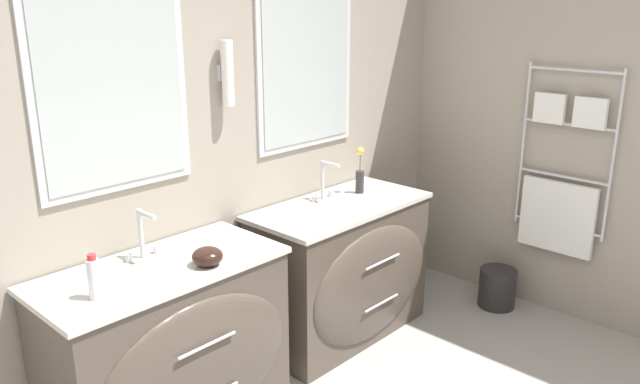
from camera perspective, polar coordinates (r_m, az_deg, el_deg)
The scene contains 10 objects.
wall_back at distance 3.06m, azimuth -14.99°, elevation 4.56°, with size 5.97×0.14×2.60m.
wall_right at distance 4.08m, azimuth 22.03°, elevation 6.69°, with size 0.13×3.93×2.60m.
vanity_left at distance 3.01m, azimuth -13.45°, elevation -13.80°, with size 1.10×0.59×0.82m.
vanity_right at distance 3.71m, azimuth 2.21°, elevation -7.13°, with size 1.10×0.59×0.82m.
faucet_left at distance 2.91m, azimuth -15.89°, elevation -3.73°, with size 0.17×0.14×0.23m.
faucet_right at distance 3.63m, azimuth 0.42°, elevation 1.08°, with size 0.17×0.14×0.23m.
toiletry_bottle at distance 2.60m, azimuth -19.96°, elevation -7.41°, with size 0.05×0.05×0.19m.
amenity_bowl at distance 2.80m, azimuth -10.25°, elevation -5.81°, with size 0.14×0.14×0.08m.
flower_vase at distance 3.77m, azimuth 3.66°, elevation 1.55°, with size 0.05×0.05×0.28m.
waste_bin at distance 4.32m, azimuth 15.90°, elevation -8.35°, with size 0.24×0.24×0.26m.
Camera 1 is at (-1.55, -0.57, 1.95)m, focal length 35.00 mm.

